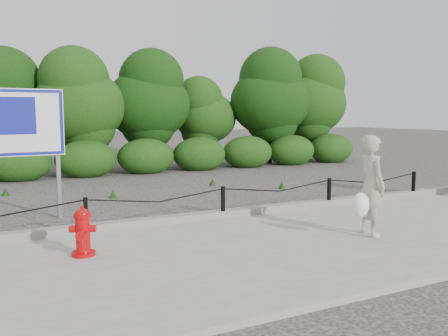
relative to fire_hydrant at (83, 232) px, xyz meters
name	(u,v)px	position (x,y,z in m)	size (l,w,h in m)	color
ground	(223,222)	(2.77, 1.20, -0.41)	(90.00, 90.00, 0.00)	#2D2B28
sidewalk	(283,247)	(2.77, -0.80, -0.37)	(14.00, 4.00, 0.08)	gray
curb	(222,214)	(2.77, 1.25, -0.26)	(14.00, 0.22, 0.14)	slate
chain_barrier	(223,198)	(2.77, 1.20, 0.05)	(10.06, 0.06, 0.60)	black
treeline	(123,99)	(3.33, 10.10, 2.11)	(20.62, 3.55, 4.53)	black
fire_hydrant	(83,232)	(0.00, 0.00, 0.00)	(0.42, 0.42, 0.69)	#BA060A
pedestrian	(370,187)	(4.30, -0.97, 0.46)	(0.74, 0.65, 1.62)	#A5A38D
advertising_sign	(20,129)	(-0.54, 2.92, 1.34)	(1.55, 0.17, 2.48)	slate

